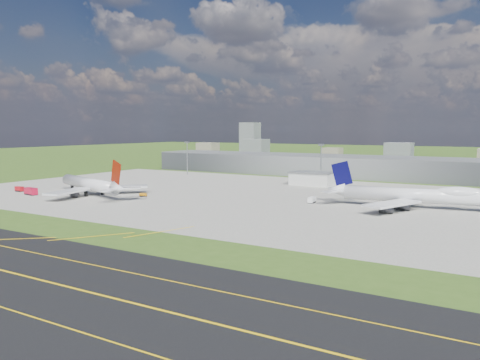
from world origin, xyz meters
The scene contains 22 objects.
ground centered at (0.00, 150.00, 0.00)m, with size 1400.00×1400.00×0.00m, color #37581B.
apron centered at (10.00, 40.00, 0.04)m, with size 360.00×190.00×0.08m, color gray.
terminal centered at (0.00, 165.00, 7.50)m, with size 300.00×42.00×15.00m, color gray.
ops_building centered at (10.00, 100.00, 4.00)m, with size 26.00×16.00×8.00m, color silver.
mast_west centered at (-100.00, 115.00, 17.71)m, with size 3.50×2.00×25.90m.
mast_center centered at (10.00, 115.00, 17.71)m, with size 3.50×2.00×25.90m.
airliner_red_twin centered at (-77.10, -2.36, 5.48)m, with size 72.97×55.52×20.58m.
airliner_blue_quad centered at (83.60, 41.81, 5.75)m, with size 79.27×61.73×20.71m.
fire_truck centered at (-105.29, -19.36, 1.93)m, with size 9.18×4.39×3.89m.
crash_tender centered at (-123.14, -13.95, 1.46)m, with size 5.47×2.49×2.90m.
tug_yellow centered at (-48.30, 6.68, 0.95)m, with size 4.25×3.42×1.84m.
van_white_near centered at (36.83, 31.72, 1.42)m, with size 2.79×5.73×2.83m.
van_white_far centered at (75.81, 35.62, 1.17)m, with size 4.85×3.57×2.31m.
bldg_far_w centered at (-220.00, 320.00, 9.00)m, with size 24.00×20.00×18.00m, color gray.
bldg_w centered at (-140.00, 300.00, 12.00)m, with size 28.00×22.00×24.00m, color slate.
bldg_cw centered at (-60.00, 340.00, 7.00)m, with size 20.00×18.00×14.00m, color gray.
bldg_c centered at (20.00, 310.00, 11.00)m, with size 26.00×20.00×22.00m, color slate.
bldg_tall_w centered at (-180.00, 360.00, 22.00)m, with size 22.00×20.00×44.00m, color slate.
tree_far_w centered at (-200.00, 270.00, 5.18)m, with size 7.20×7.20×8.80m.
tree_w centered at (-110.00, 265.00, 4.86)m, with size 6.75×6.75×8.25m.
tree_c centered at (-20.00, 280.00, 5.84)m, with size 8.10×8.10×9.90m.
tree_e centered at (70.00, 275.00, 5.51)m, with size 7.65×7.65×9.35m.
Camera 1 is at (119.61, -179.08, 35.79)m, focal length 35.00 mm.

